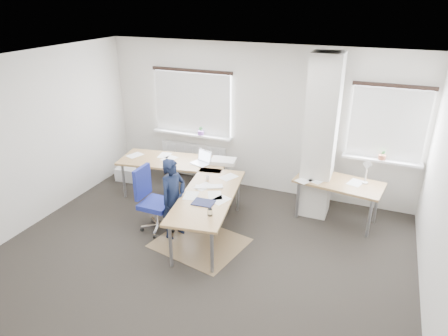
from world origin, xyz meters
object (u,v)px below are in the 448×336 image
at_px(desk_main, 192,178).
at_px(task_chair, 155,213).
at_px(desk_side, 339,184).
at_px(person, 174,199).

relative_size(desk_main, task_chair, 2.56).
bearing_deg(desk_main, task_chair, -124.48).
bearing_deg(task_chair, desk_side, 28.60).
bearing_deg(desk_main, desk_side, 7.90).
bearing_deg(desk_side, desk_main, -154.53).
height_order(desk_main, person, person).
height_order(desk_side, person, person).
relative_size(desk_main, desk_side, 1.86).
bearing_deg(person, task_chair, 102.79).
relative_size(desk_main, person, 2.11).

